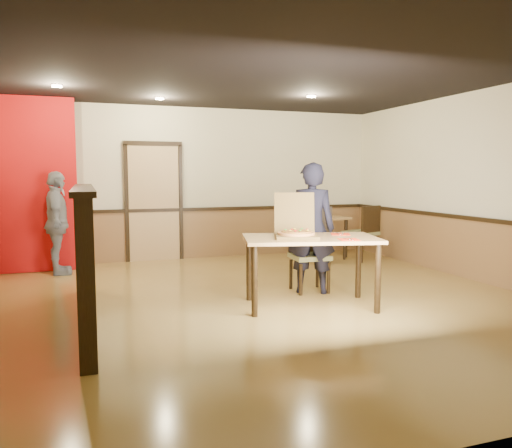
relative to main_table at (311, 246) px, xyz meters
The scene contains 26 objects.
floor 0.97m from the main_table, 143.22° to the left, with size 7.00×7.00×0.00m, color #AB8842.
ceiling 2.18m from the main_table, 143.22° to the left, with size 7.00×7.00×0.00m, color black.
wall_back 3.98m from the main_table, 97.65° to the left, with size 7.00×7.00×0.00m, color beige.
wall_right 3.08m from the main_table, ahead, with size 7.00×7.00×0.00m, color beige.
wainscot_back 3.91m from the main_table, 97.71° to the left, with size 7.00×0.04×0.90m, color brown.
chair_rail_back 3.88m from the main_table, 97.74° to the left, with size 7.00×0.06×0.06m, color black.
wainscot_right 2.99m from the main_table, ahead, with size 0.04×7.00×0.90m, color brown.
chair_rail_right 2.96m from the main_table, ahead, with size 0.06×7.00×0.06m, color black.
back_door 4.08m from the main_table, 108.95° to the left, with size 0.90×0.06×2.10m, color tan.
booth_partition 2.53m from the main_table, behind, with size 0.20×3.10×1.44m.
red_accent_panel 4.86m from the main_table, 135.27° to the left, with size 1.60×0.20×2.78m, color #BA0D0D.
spot_a 4.12m from the main_table, 142.18° to the left, with size 0.14×0.14×0.02m, color beige.
spot_b 3.79m from the main_table, 114.58° to the left, with size 0.14×0.14×0.02m, color beige.
spot_c 2.93m from the main_table, 65.10° to the left, with size 0.14×0.14×0.02m, color beige.
main_table is the anchor object (origin of this frame).
diner_chair 0.88m from the main_table, 67.26° to the left, with size 0.50×0.50×0.96m.
side_chair_left 2.90m from the main_table, 62.58° to the left, with size 0.64×0.64×1.01m.
side_chair_right 3.45m from the main_table, 48.41° to the left, with size 0.63×0.63×1.01m.
side_table 3.67m from the main_table, 60.46° to the left, with size 0.85×0.85×0.77m.
diner 0.72m from the main_table, 64.34° to the left, with size 0.63×0.41×1.73m, color black.
passerby 4.21m from the main_table, 134.13° to the left, with size 0.95×0.40×1.62m, color gray.
pizza_box 0.25m from the main_table, 165.61° to the left, with size 0.64×0.70×0.52m.
pizza 0.25m from the main_table, behind, with size 0.43×0.43×0.03m, color #E09A51.
napkin_near 0.49m from the main_table, 49.83° to the right, with size 0.26×0.26×0.01m.
napkin_far 0.49m from the main_table, 14.23° to the left, with size 0.30×0.30×0.01m.
condiment 3.66m from the main_table, 59.23° to the left, with size 0.06×0.06×0.15m, color brown.
Camera 1 is at (-1.99, -5.70, 1.58)m, focal length 35.00 mm.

